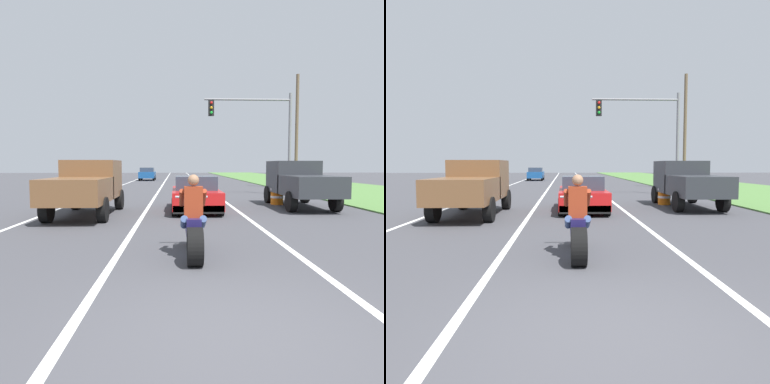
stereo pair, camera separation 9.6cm
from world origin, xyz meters
The scene contains 13 objects.
ground_plane centered at (0.00, 0.00, 0.00)m, with size 160.00×160.00×0.00m, color #424247.
lane_stripe_left_solid centered at (-5.40, 20.00, 0.00)m, with size 0.14×120.00×0.01m, color white.
lane_stripe_right_solid centered at (1.80, 20.00, 0.00)m, with size 0.14×120.00×0.01m, color white.
lane_stripe_centre_dashed centered at (-1.80, 20.00, 0.00)m, with size 0.14×120.00×0.01m, color white.
grass_verge_right centered at (11.92, 20.00, 0.03)m, with size 10.00×120.00×0.06m, color #517F3D.
motorcycle_with_rider centered at (-0.29, 3.28, 0.59)m, with size 0.70×2.21×1.62m.
sports_car_red centered at (0.15, 10.51, 0.63)m, with size 1.84×4.30×1.37m.
pickup_truck_left_lane_brown centered at (-3.79, 9.34, 1.11)m, with size 2.02×4.80×1.98m.
pickup_truck_right_shoulder_dark_grey centered at (4.66, 11.50, 1.11)m, with size 2.02×4.80×1.98m.
traffic_light_mast_near centered at (4.50, 17.49, 4.03)m, with size 5.16×0.34×6.00m.
utility_pole_roadside centered at (8.60, 23.61, 4.31)m, with size 0.24×0.24×8.62m, color brown.
construction_barrel_nearest centered at (3.99, 12.55, 0.50)m, with size 0.58×0.58×1.00m.
distant_car_far_ahead centered at (-3.93, 38.79, 0.77)m, with size 1.80×4.00×1.50m.
Camera 2 is at (-0.54, -3.62, 1.80)m, focal length 33.69 mm.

